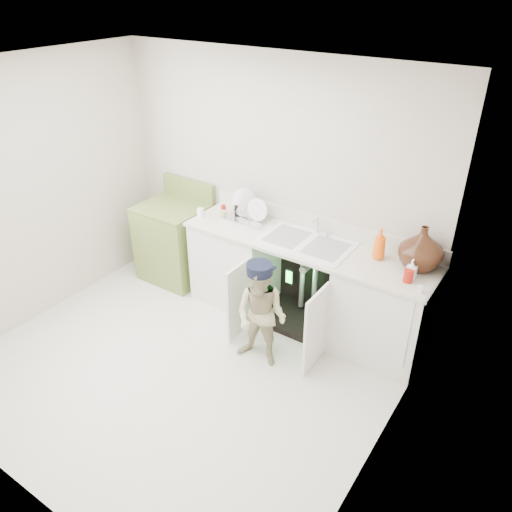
{
  "coord_description": "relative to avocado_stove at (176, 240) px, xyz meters",
  "views": [
    {
      "loc": [
        2.42,
        -2.42,
        3.09
      ],
      "look_at": [
        0.33,
        0.7,
        0.93
      ],
      "focal_mm": 35.0,
      "sensor_mm": 36.0,
      "label": 1
    }
  ],
  "objects": [
    {
      "name": "avocado_stove",
      "position": [
        0.0,
        0.0,
        0.0
      ],
      "size": [
        0.7,
        0.65,
        1.09
      ],
      "color": "olive",
      "rests_on": "ground"
    },
    {
      "name": "room_shell",
      "position": [
        1.08,
        -1.18,
        0.8
      ],
      "size": [
        6.0,
        5.5,
        1.26
      ],
      "color": "beige",
      "rests_on": "ground"
    },
    {
      "name": "repair_worker",
      "position": [
        1.61,
        -0.69,
        0.05
      ],
      "size": [
        0.51,
        0.59,
        1.0
      ],
      "rotation": [
        0.0,
        0.0,
        0.09
      ],
      "color": "tan",
      "rests_on": "ground"
    },
    {
      "name": "counter_run",
      "position": [
        1.68,
        0.03,
        0.04
      ],
      "size": [
        2.44,
        1.02,
        1.28
      ],
      "color": "silver",
      "rests_on": "ground"
    },
    {
      "name": "ground",
      "position": [
        1.08,
        -1.18,
        -0.45
      ],
      "size": [
        3.5,
        3.5,
        0.0
      ],
      "primitive_type": "plane",
      "color": "beige",
      "rests_on": "ground"
    }
  ]
}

